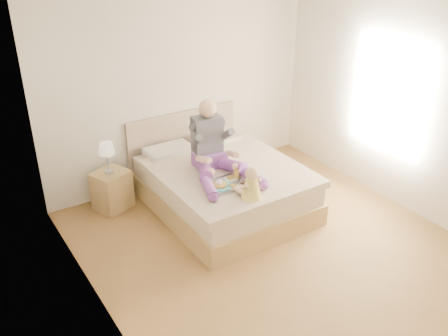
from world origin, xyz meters
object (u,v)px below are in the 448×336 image
bed (220,183)px  adult (213,151)px  nightstand (112,190)px  tray (226,183)px  baby (251,185)px

bed → adult: bearing=-147.5°
nightstand → tray: bearing=-70.4°
bed → nightstand: bearing=150.0°
bed → nightstand: 1.41m
bed → tray: size_ratio=4.47×
nightstand → adult: bearing=-56.4°
nightstand → tray: size_ratio=1.07×
adult → baby: (-0.01, -0.80, -0.11)m
nightstand → baby: (1.04, -1.61, 0.51)m
bed → tray: 0.66m
bed → baby: bearing=-100.9°
adult → baby: 0.81m
adult → nightstand: bearing=150.1°
adult → tray: 0.48m
tray → nightstand: bearing=125.1°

